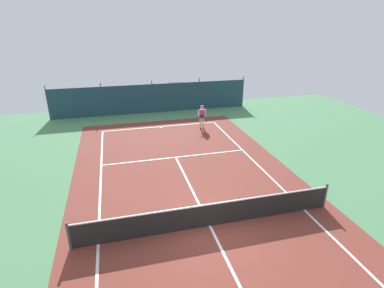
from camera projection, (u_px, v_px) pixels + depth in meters
The scene contains 7 objects.
ground_plane at pixel (210, 226), 11.60m from camera, with size 36.00×36.00×0.00m, color #4C8456.
court_surface at pixel (210, 226), 11.60m from camera, with size 11.02×26.60×0.01m.
tennis_net at pixel (210, 215), 11.41m from camera, with size 10.12×0.10×1.10m.
back_fence at pixel (152, 103), 25.87m from camera, with size 16.30×0.98×2.70m.
tennis_player at pixel (202, 115), 21.66m from camera, with size 0.81×0.68×1.64m.
tennis_ball_near_player at pixel (128, 128), 21.81m from camera, with size 0.07×0.07×0.07m, color #CCDB33.
parked_car at pixel (177, 93), 28.76m from camera, with size 2.38×4.38×1.68m.
Camera 1 is at (-3.05, -9.05, 7.34)m, focal length 28.36 mm.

